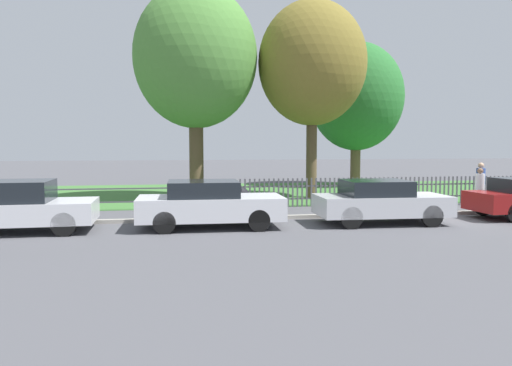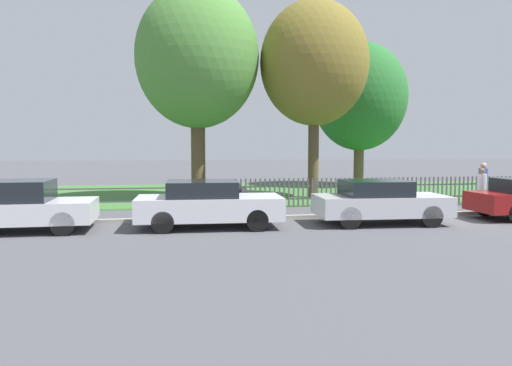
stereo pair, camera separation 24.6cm
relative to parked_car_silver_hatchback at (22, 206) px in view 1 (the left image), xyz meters
name	(u,v)px [view 1 (the left image)]	position (x,y,z in m)	size (l,w,h in m)	color
ground_plane	(434,216)	(12.77, 1.10, -0.72)	(120.00, 120.00, 0.00)	#4C4C51
kerb_stone	(433,213)	(12.77, 1.20, -0.66)	(42.01, 0.20, 0.12)	#9E998E
grass_strip	(345,191)	(12.77, 9.93, -0.71)	(42.01, 11.51, 0.01)	#3D7033
park_fence	(395,191)	(12.77, 4.19, -0.17)	(42.01, 0.05, 1.10)	#4C4C51
parked_car_silver_hatchback	(22,206)	(0.00, 0.00, 0.00)	(3.78, 1.98, 1.42)	silver
parked_car_black_saloon	(209,204)	(5.08, -0.08, -0.02)	(4.19, 1.93, 1.36)	silver
parked_car_navy_estate	(380,201)	(10.25, -0.20, -0.03)	(3.97, 1.90, 1.33)	#BCBCC1
covered_motorcycle	(225,195)	(5.82, 2.50, -0.05)	(1.92, 0.85, 1.10)	black
tree_nearest_kerb	(195,58)	(5.09, 7.63, 5.41)	(5.34, 5.34, 9.23)	brown
tree_behind_motorcycle	(312,64)	(10.22, 7.32, 5.24)	(4.80, 4.80, 8.75)	brown
tree_mid_park	(356,97)	(14.51, 13.17, 4.39)	(5.36, 5.36, 8.21)	brown
pedestrian_near_fence	(480,187)	(14.88, 1.80, 0.17)	(0.43, 0.43, 1.56)	#7F6B51
pedestrian_by_lamp	(480,181)	(16.04, 3.49, 0.23)	(0.47, 0.47, 1.69)	slate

